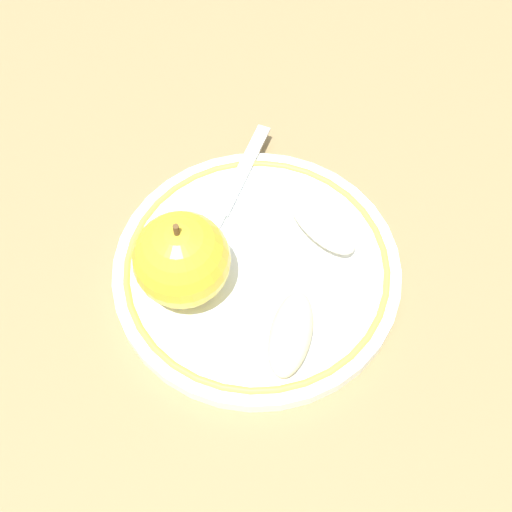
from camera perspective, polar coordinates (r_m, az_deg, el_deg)
The scene contains 6 objects.
ground_plane at distance 0.62m, azimuth -0.89°, elevation -1.32°, with size 2.00×2.00×0.00m, color olive.
plate at distance 0.61m, azimuth 0.00°, elevation -1.35°, with size 0.25×0.25×0.02m.
apple_red_whole at distance 0.56m, azimuth -5.97°, elevation -0.30°, with size 0.08×0.08×0.09m.
apple_slice_front at distance 0.61m, azimuth 5.33°, elevation 2.64°, with size 0.08×0.03×0.02m, color #F4DFC5.
apple_slice_back at distance 0.56m, azimuth 2.79°, elevation -6.23°, with size 0.08×0.03×0.02m, color beige.
fork at distance 0.64m, azimuth -2.25°, elevation 4.43°, with size 0.04×0.20×0.00m.
Camera 1 is at (-0.08, 0.29, 0.54)m, focal length 50.00 mm.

